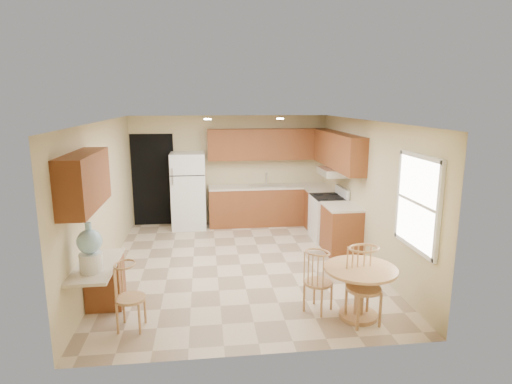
{
  "coord_description": "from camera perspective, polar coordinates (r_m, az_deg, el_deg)",
  "views": [
    {
      "loc": [
        -0.59,
        -7.08,
        2.84
      ],
      "look_at": [
        0.32,
        0.3,
        1.24
      ],
      "focal_mm": 30.0,
      "sensor_mm": 36.0,
      "label": 1
    }
  ],
  "objects": [
    {
      "name": "refrigerator",
      "position": [
        9.69,
        -8.99,
        0.18
      ],
      "size": [
        0.75,
        0.73,
        1.7
      ],
      "color": "white",
      "rests_on": "floor"
    },
    {
      "name": "doorway",
      "position": [
        10.04,
        -13.53,
        1.56
      ],
      "size": [
        0.9,
        0.02,
        2.1
      ],
      "primitive_type": "cube",
      "color": "black",
      "rests_on": "floor"
    },
    {
      "name": "sink",
      "position": [
        9.83,
        1.55,
        0.85
      ],
      "size": [
        0.78,
        0.44,
        0.01
      ],
      "primitive_type": "cube",
      "color": "silver",
      "rests_on": "counter_back"
    },
    {
      "name": "wall_right",
      "position": [
        7.79,
        14.54,
        0.0
      ],
      "size": [
        0.02,
        5.5,
        2.5
      ],
      "primitive_type": "cube",
      "color": "#CAB388",
      "rests_on": "floor"
    },
    {
      "name": "can_light_b",
      "position": [
        8.42,
        3.24,
        9.74
      ],
      "size": [
        0.14,
        0.14,
        0.02
      ],
      "primitive_type": "cylinder",
      "color": "white",
      "rests_on": "ceiling"
    },
    {
      "name": "base_cab_right_a",
      "position": [
        9.59,
        8.58,
        -2.48
      ],
      "size": [
        0.6,
        0.59,
        0.87
      ],
      "primitive_type": "cube",
      "color": "brown",
      "rests_on": "floor"
    },
    {
      "name": "upper_cab_back",
      "position": [
        9.82,
        1.61,
        6.38
      ],
      "size": [
        2.75,
        0.33,
        0.7
      ],
      "primitive_type": "cube",
      "color": "brown",
      "rests_on": "wall_back"
    },
    {
      "name": "upper_cab_left",
      "position": [
        5.76,
        -21.92,
        1.39
      ],
      "size": [
        0.33,
        1.4,
        0.7
      ],
      "primitive_type": "cube",
      "color": "brown",
      "rests_on": "wall_left"
    },
    {
      "name": "base_cab_back",
      "position": [
        9.94,
        1.68,
        -1.84
      ],
      "size": [
        2.75,
        0.6,
        0.87
      ],
      "primitive_type": "cube",
      "color": "brown",
      "rests_on": "floor"
    },
    {
      "name": "floor",
      "position": [
        7.65,
        -2.11,
        -9.63
      ],
      "size": [
        5.5,
        5.5,
        0.0
      ],
      "primitive_type": "plane",
      "color": "#CBB493",
      "rests_on": "ground"
    },
    {
      "name": "wall_back",
      "position": [
        9.97,
        -3.53,
        2.97
      ],
      "size": [
        4.5,
        0.02,
        2.5
      ],
      "primitive_type": "cube",
      "color": "#CAB388",
      "rests_on": "floor"
    },
    {
      "name": "base_cab_right_b",
      "position": [
        8.26,
        11.28,
        -5.0
      ],
      "size": [
        0.6,
        0.8,
        0.87
      ],
      "primitive_type": "cube",
      "color": "brown",
      "rests_on": "floor"
    },
    {
      "name": "water_crock",
      "position": [
        5.64,
        -21.24,
        -7.18
      ],
      "size": [
        0.3,
        0.3,
        0.62
      ],
      "color": "white",
      "rests_on": "desk_top"
    },
    {
      "name": "wall_left",
      "position": [
        7.44,
        -19.72,
        -0.89
      ],
      "size": [
        0.02,
        5.5,
        2.5
      ],
      "primitive_type": "cube",
      "color": "#CAB388",
      "rests_on": "floor"
    },
    {
      "name": "range_hood",
      "position": [
        8.77,
        10.28,
        2.66
      ],
      "size": [
        0.5,
        0.76,
        0.14
      ],
      "primitive_type": "cube",
      "color": "silver",
      "rests_on": "upper_cab_right"
    },
    {
      "name": "desk_top",
      "position": [
        5.94,
        -20.51,
        -9.24
      ],
      "size": [
        0.5,
        1.2,
        0.04
      ],
      "primitive_type": "cube",
      "color": "beige",
      "rests_on": "desk_pedestal"
    },
    {
      "name": "counter_right_a",
      "position": [
        9.49,
        8.67,
        0.17
      ],
      "size": [
        0.63,
        0.59,
        0.04
      ],
      "primitive_type": "cube",
      "color": "beige",
      "rests_on": "base_cab_right_a"
    },
    {
      "name": "window",
      "position": [
        6.09,
        20.79,
        -1.34
      ],
      "size": [
        0.06,
        1.12,
        1.3
      ],
      "color": "white",
      "rests_on": "wall_right"
    },
    {
      "name": "wall_front",
      "position": [
        4.65,
        0.74,
        -7.83
      ],
      "size": [
        4.5,
        0.02,
        2.5
      ],
      "primitive_type": "cube",
      "color": "#CAB388",
      "rests_on": "floor"
    },
    {
      "name": "counter_right_b",
      "position": [
        8.14,
        11.41,
        -1.94
      ],
      "size": [
        0.63,
        0.8,
        0.04
      ],
      "primitive_type": "cube",
      "color": "beige",
      "rests_on": "base_cab_right_b"
    },
    {
      "name": "stove",
      "position": [
        8.95,
        9.59,
        -3.36
      ],
      "size": [
        0.65,
        0.76,
        1.09
      ],
      "color": "white",
      "rests_on": "floor"
    },
    {
      "name": "chair_table_a",
      "position": [
        5.88,
        8.55,
        -11.17
      ],
      "size": [
        0.38,
        0.47,
        0.86
      ],
      "rotation": [
        0.0,
        0.0,
        -0.79
      ],
      "color": "tan",
      "rests_on": "floor"
    },
    {
      "name": "counter_back",
      "position": [
        9.84,
        1.7,
        0.73
      ],
      "size": [
        2.75,
        0.63,
        0.04
      ],
      "primitive_type": "cube",
      "color": "beige",
      "rests_on": "base_cab_back"
    },
    {
      "name": "desk_pedestal",
      "position": [
        6.43,
        -19.47,
        -11.27
      ],
      "size": [
        0.48,
        0.42,
        0.72
      ],
      "primitive_type": "cube",
      "color": "brown",
      "rests_on": "floor"
    },
    {
      "name": "dining_table",
      "position": [
        5.9,
        13.66,
        -11.96
      ],
      "size": [
        0.95,
        0.95,
        0.7
      ],
      "rotation": [
        0.0,
        0.0,
        0.3
      ],
      "color": "tan",
      "rests_on": "floor"
    },
    {
      "name": "chair_desk",
      "position": [
        5.61,
        -16.6,
        -12.74
      ],
      "size": [
        0.38,
        0.49,
        0.86
      ],
      "rotation": [
        0.0,
        0.0,
        -1.69
      ],
      "color": "tan",
      "rests_on": "floor"
    },
    {
      "name": "chair_table_b",
      "position": [
        5.64,
        14.6,
        -11.52
      ],
      "size": [
        0.44,
        0.45,
        1.0
      ],
      "rotation": [
        0.0,
        0.0,
        3.29
      ],
      "color": "tan",
      "rests_on": "floor"
    },
    {
      "name": "can_light_a",
      "position": [
        8.29,
        -6.47,
        9.64
      ],
      "size": [
        0.14,
        0.14,
        0.02
      ],
      "primitive_type": "cylinder",
      "color": "white",
      "rests_on": "ceiling"
    },
    {
      "name": "upper_cab_right",
      "position": [
        8.77,
        10.86,
        5.47
      ],
      "size": [
        0.33,
        2.42,
        0.7
      ],
      "primitive_type": "cube",
      "color": "brown",
      "rests_on": "wall_right"
    },
    {
      "name": "ceiling",
      "position": [
        7.11,
        -2.26,
        9.42
      ],
      "size": [
        4.5,
        5.5,
        0.02
      ],
      "primitive_type": "cube",
      "color": "white",
      "rests_on": "wall_back"
    }
  ]
}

